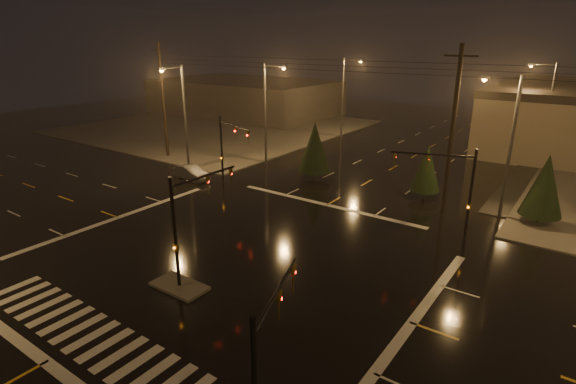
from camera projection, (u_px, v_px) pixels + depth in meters
ground at (232, 258)px, 26.43m from camera, size 140.00×140.00×0.00m
sidewalk_nw at (217, 126)px, 65.99m from camera, size 36.00×36.00×0.12m
median_island at (180, 286)px, 23.32m from camera, size 3.00×1.60×0.15m
crosswalk at (92, 336)px, 19.48m from camera, size 15.00×2.60×0.01m
stop_bar_near at (46, 362)px, 17.94m from camera, size 16.00×0.50×0.01m
stop_bar_far at (327, 205)px, 34.92m from camera, size 16.00×0.50×0.01m
commercial_block at (244, 97)px, 77.10m from camera, size 30.00×18.00×5.60m
signal_mast_median at (188, 215)px, 22.85m from camera, size 0.25×4.59×6.00m
signal_mast_ne at (454, 183)px, 27.83m from camera, size 4.84×1.86×6.00m
signal_mast_nw at (227, 144)px, 38.23m from camera, size 4.84×1.86×6.00m
signal_mast_se at (265, 373)px, 12.11m from camera, size 1.55×3.87×6.00m
streetlight_1 at (268, 107)px, 44.57m from camera, size 2.77×0.32×10.00m
streetlight_2 at (345, 92)px, 56.92m from camera, size 2.77×0.32×10.00m
streetlight_3 at (507, 138)px, 30.78m from camera, size 2.77×0.32×10.00m
streetlight_4 at (546, 105)px, 46.21m from camera, size 2.77×0.32×10.00m
streetlight_5 at (182, 112)px, 41.94m from camera, size 0.32×2.77×10.00m
utility_pole_0 at (163, 100)px, 47.30m from camera, size 2.20×0.32×12.00m
utility_pole_1 at (452, 133)px, 30.87m from camera, size 2.20×0.32×12.00m
conifer_0 at (545, 185)px, 30.42m from camera, size 2.75×2.75×5.00m
conifer_3 at (315, 147)px, 40.57m from camera, size 2.90×2.90×5.23m
conifer_4 at (426, 168)px, 35.51m from camera, size 2.35×2.35×4.38m
car_crossing at (191, 173)px, 41.03m from camera, size 4.04×1.67×1.30m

